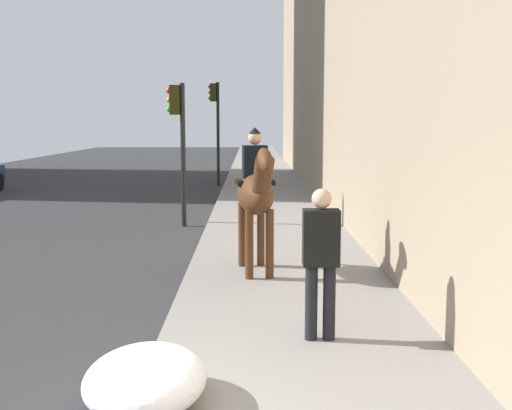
{
  "coord_description": "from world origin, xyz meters",
  "views": [
    {
      "loc": [
        -4.76,
        -1.05,
        2.54
      ],
      "look_at": [
        4.0,
        -1.13,
        1.4
      ],
      "focal_mm": 44.84,
      "sensor_mm": 36.0,
      "label": 1
    }
  ],
  "objects_px": {
    "pedestrian_greeting": "(321,254)",
    "mounted_horse_near": "(256,192)",
    "traffic_light_far_curb": "(216,117)",
    "traffic_light_near_curb": "(179,130)"
  },
  "relations": [
    {
      "from": "pedestrian_greeting",
      "to": "mounted_horse_near",
      "type": "bearing_deg",
      "value": 12.66
    },
    {
      "from": "traffic_light_near_curb",
      "to": "traffic_light_far_curb",
      "type": "distance_m",
      "value": 10.05
    },
    {
      "from": "pedestrian_greeting",
      "to": "traffic_light_far_curb",
      "type": "xyz_separation_m",
      "value": [
        18.59,
        2.16,
        1.63
      ]
    },
    {
      "from": "traffic_light_near_curb",
      "to": "traffic_light_far_curb",
      "type": "relative_size",
      "value": 0.85
    },
    {
      "from": "pedestrian_greeting",
      "to": "traffic_light_far_curb",
      "type": "height_order",
      "value": "traffic_light_far_curb"
    },
    {
      "from": "mounted_horse_near",
      "to": "pedestrian_greeting",
      "type": "xyz_separation_m",
      "value": [
        -3.19,
        -0.69,
        -0.34
      ]
    },
    {
      "from": "pedestrian_greeting",
      "to": "traffic_light_near_curb",
      "type": "xyz_separation_m",
      "value": [
        8.55,
        2.5,
        1.24
      ]
    },
    {
      "from": "mounted_horse_near",
      "to": "traffic_light_far_curb",
      "type": "xyz_separation_m",
      "value": [
        15.4,
        1.47,
        1.29
      ]
    },
    {
      "from": "pedestrian_greeting",
      "to": "traffic_light_far_curb",
      "type": "distance_m",
      "value": 18.78
    },
    {
      "from": "mounted_horse_near",
      "to": "traffic_light_near_curb",
      "type": "bearing_deg",
      "value": -169.2
    }
  ]
}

